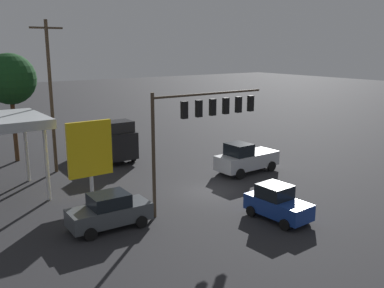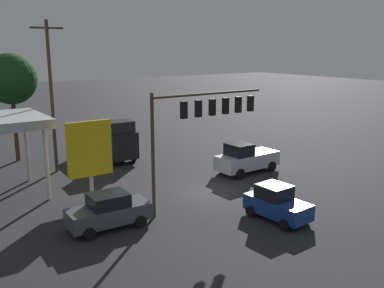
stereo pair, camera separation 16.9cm
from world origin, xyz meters
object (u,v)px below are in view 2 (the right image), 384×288
utility_pole (51,94)px  sedan_waiting (109,211)px  delivery_truck (111,139)px  traffic_signal_assembly (203,116)px  hatchback_crossing (277,203)px  pickup_parked (246,159)px  street_tree (11,79)px  price_sign (90,150)px

utility_pole → sedan_waiting: bearing=85.1°
delivery_truck → utility_pole: bearing=-73.6°
traffic_signal_assembly → delivery_truck: bearing=-90.4°
hatchback_crossing → sedan_waiting: 9.32m
pickup_parked → sedan_waiting: bearing=13.4°
pickup_parked → street_tree: 20.30m
utility_pole → hatchback_crossing: utility_pole is taller
traffic_signal_assembly → delivery_truck: 14.29m
hatchback_crossing → traffic_signal_assembly: bearing=-157.4°
utility_pole → street_tree: (1.70, -5.14, 0.89)m
pickup_parked → street_tree: (13.68, -13.82, 5.83)m
hatchback_crossing → delivery_truck: 18.11m
sedan_waiting → hatchback_crossing: bearing=154.1°
price_sign → pickup_parked: (-12.13, 1.03, -2.15)m
utility_pole → price_sign: (0.16, 7.66, -2.78)m
utility_pole → street_tree: size_ratio=1.27×
delivery_truck → street_tree: bearing=-116.7°
price_sign → sedan_waiting: price_sign is taller
traffic_signal_assembly → pickup_parked: bearing=-151.6°
utility_pole → delivery_truck: size_ratio=1.68×
utility_pole → sedan_waiting: (1.04, 12.30, -5.09)m
utility_pole → price_sign: utility_pole is taller
utility_pole → pickup_parked: (-11.97, 8.68, -4.94)m
utility_pole → pickup_parked: 15.59m
traffic_signal_assembly → delivery_truck: size_ratio=1.16×
pickup_parked → traffic_signal_assembly: bearing=26.2°
traffic_signal_assembly → sedan_waiting: bearing=-0.6°
utility_pole → delivery_truck: utility_pole is taller
price_sign → street_tree: bearing=-83.1°
price_sign → delivery_truck: size_ratio=0.74×
traffic_signal_assembly → pickup_parked: (-6.82, -3.68, -4.45)m
utility_pole → hatchback_crossing: 18.81m
traffic_signal_assembly → street_tree: size_ratio=0.87×
pickup_parked → street_tree: bearing=-47.5°
pickup_parked → hatchback_crossing: pickup_parked is taller
price_sign → pickup_parked: size_ratio=0.97×
price_sign → sedan_waiting: 5.26m
traffic_signal_assembly → sedan_waiting: (6.20, -0.07, -4.61)m
hatchback_crossing → sedan_waiting: (8.27, -4.31, 0.00)m
traffic_signal_assembly → delivery_truck: traffic_signal_assembly is taller
street_tree → pickup_parked: bearing=134.7°
pickup_parked → sedan_waiting: size_ratio=1.19×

